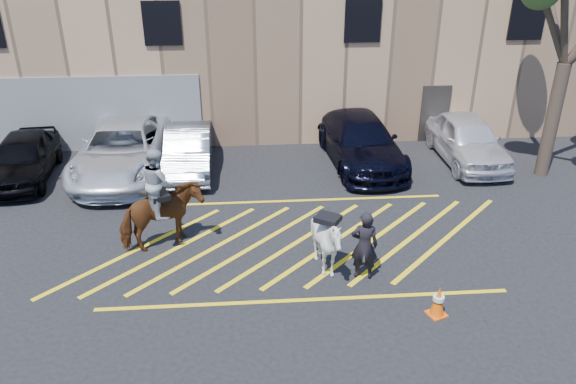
{
  "coord_description": "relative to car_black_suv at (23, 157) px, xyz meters",
  "views": [
    {
      "loc": [
        -1.19,
        -13.18,
        7.9
      ],
      "look_at": [
        -0.16,
        0.2,
        1.3
      ],
      "focal_mm": 35.0,
      "sensor_mm": 36.0,
      "label": 1
    }
  ],
  "objects": [
    {
      "name": "handler",
      "position": [
        10.1,
        -6.52,
        0.13
      ],
      "size": [
        0.71,
        0.53,
        1.78
      ],
      "primitive_type": "imported",
      "rotation": [
        0.0,
        0.0,
        2.97
      ],
      "color": "black",
      "rests_on": "ground"
    },
    {
      "name": "car_silver_sedan",
      "position": [
        5.38,
        0.34,
        -0.03
      ],
      "size": [
        1.69,
        4.46,
        1.45
      ],
      "primitive_type": "imported",
      "rotation": [
        0.0,
        0.0,
        0.04
      ],
      "color": "gray",
      "rests_on": "ground"
    },
    {
      "name": "mounted_bay",
      "position": [
        5.12,
        -4.75,
        0.37
      ],
      "size": [
        2.33,
        1.8,
        2.8
      ],
      "color": "#572C14",
      "rests_on": "ground"
    },
    {
      "name": "car_black_suv",
      "position": [
        0.0,
        0.0,
        0.0
      ],
      "size": [
        2.14,
        4.57,
        1.51
      ],
      "primitive_type": "imported",
      "rotation": [
        0.0,
        0.0,
        0.08
      ],
      "color": "black",
      "rests_on": "ground"
    },
    {
      "name": "car_white_suv",
      "position": [
        15.18,
        0.4,
        0.05
      ],
      "size": [
        1.95,
        4.77,
        1.62
      ],
      "primitive_type": "imported",
      "rotation": [
        0.0,
        0.0,
        0.01
      ],
      "color": "white",
      "rests_on": "ground"
    },
    {
      "name": "car_white_pickup",
      "position": [
        3.2,
        0.26,
        0.09
      ],
      "size": [
        2.87,
        6.1,
        1.69
      ],
      "primitive_type": "imported",
      "rotation": [
        0.0,
        0.0,
        -0.01
      ],
      "color": "silver",
      "rests_on": "ground"
    },
    {
      "name": "car_blue_suv",
      "position": [
        11.38,
        0.55,
        0.06
      ],
      "size": [
        2.74,
        5.77,
        1.63
      ],
      "primitive_type": "imported",
      "rotation": [
        0.0,
        0.0,
        0.08
      ],
      "color": "black",
      "rests_on": "ground"
    },
    {
      "name": "hatching_zone",
      "position": [
        8.61,
        -4.85,
        -0.75
      ],
      "size": [
        12.6,
        5.12,
        0.01
      ],
      "color": "yellow",
      "rests_on": "ground"
    },
    {
      "name": "saddled_white",
      "position": [
        9.25,
        -6.21,
        0.08
      ],
      "size": [
        1.94,
        1.99,
        1.66
      ],
      "color": "silver",
      "rests_on": "ground"
    },
    {
      "name": "warehouse",
      "position": [
        8.6,
        7.44,
        2.89
      ],
      "size": [
        32.42,
        10.2,
        7.3
      ],
      "color": "tan",
      "rests_on": "ground"
    },
    {
      "name": "traffic_cone",
      "position": [
        11.45,
        -8.09,
        -0.39
      ],
      "size": [
        0.49,
        0.49,
        0.73
      ],
      "color": "#F45409",
      "rests_on": "ground"
    },
    {
      "name": "ground",
      "position": [
        8.61,
        -4.55,
        -0.76
      ],
      "size": [
        90.0,
        90.0,
        0.0
      ],
      "primitive_type": "plane",
      "color": "black",
      "rests_on": "ground"
    }
  ]
}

